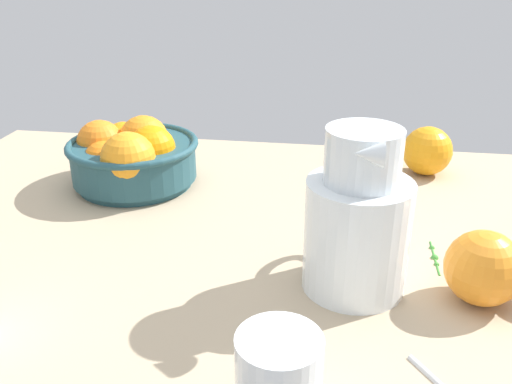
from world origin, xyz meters
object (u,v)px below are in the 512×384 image
(loose_orange_1, at_px, (427,151))
(fruit_bowl, at_px, (131,155))
(loose_orange_4, at_px, (483,268))
(juice_pitcher, at_px, (357,231))

(loose_orange_1, bearing_deg, fruit_bowl, -166.08)
(fruit_bowl, relative_size, loose_orange_4, 2.54)
(juice_pitcher, distance_m, loose_orange_1, 0.41)
(fruit_bowl, xyz_separation_m, loose_orange_1, (0.51, 0.13, -0.01))
(loose_orange_1, bearing_deg, juice_pitcher, -109.24)
(loose_orange_4, bearing_deg, juice_pitcher, 175.81)
(fruit_bowl, bearing_deg, loose_orange_4, -27.33)
(loose_orange_1, height_order, loose_orange_4, same)
(juice_pitcher, bearing_deg, loose_orange_4, -4.19)
(juice_pitcher, height_order, loose_orange_4, juice_pitcher)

